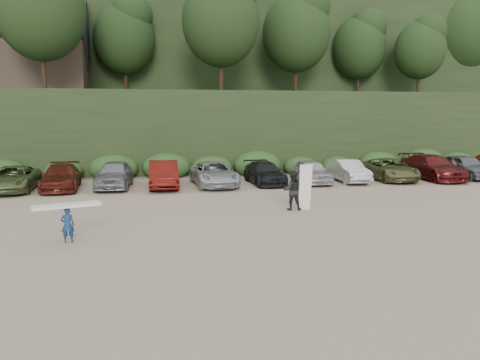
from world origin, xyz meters
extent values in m
plane|color=tan|center=(0.00, 0.00, 0.00)|extent=(120.00, 120.00, 0.00)
cube|color=black|center=(0.00, 22.00, 3.00)|extent=(80.00, 14.00, 6.00)
cube|color=black|center=(0.00, 40.00, 8.00)|extent=(90.00, 30.00, 16.00)
ellipsoid|color=black|center=(0.00, 22.00, 11.00)|extent=(66.00, 12.00, 10.00)
cube|color=#2B491E|center=(-0.55, 14.50, 0.60)|extent=(46.20, 2.00, 1.20)
cube|color=brown|center=(-12.00, 24.00, 8.00)|extent=(8.00, 6.00, 4.00)
imported|color=#57653A|center=(-10.66, 10.03, 0.71)|extent=(2.48, 5.14, 1.41)
imported|color=#531B13|center=(-8.09, 10.16, 0.72)|extent=(2.34, 5.09, 1.44)
imported|color=gray|center=(-5.12, 10.18, 0.81)|extent=(2.21, 4.87, 1.62)
imported|color=#61130E|center=(-2.26, 9.72, 0.79)|extent=(1.72, 4.80, 1.58)
imported|color=#AEB0B5|center=(0.77, 9.86, 0.73)|extent=(2.67, 5.34, 1.45)
imported|color=black|center=(3.98, 10.08, 0.68)|extent=(2.08, 4.74, 1.35)
imported|color=#B6B6BB|center=(6.95, 9.87, 0.73)|extent=(1.74, 4.30, 1.47)
imported|color=silver|center=(9.44, 9.88, 0.71)|extent=(1.52, 4.30, 1.41)
imported|color=brown|center=(12.41, 10.11, 0.70)|extent=(2.34, 5.06, 1.41)
imported|color=#5C1516|center=(15.46, 9.94, 0.81)|extent=(2.32, 5.58, 1.61)
imported|color=slate|center=(17.97, 10.06, 0.80)|extent=(2.05, 4.74, 1.59)
imported|color=navy|center=(-5.82, -1.74, 0.60)|extent=(0.48, 0.36, 1.21)
cube|color=white|center=(-5.82, -1.74, 1.28)|extent=(2.29, 1.25, 0.09)
imported|color=black|center=(3.29, 2.05, 0.89)|extent=(1.00, 0.86, 1.77)
cube|color=silver|center=(3.83, 1.91, 1.05)|extent=(0.61, 0.36, 2.09)
camera|label=1|loc=(-3.02, -18.02, 4.34)|focal=35.00mm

